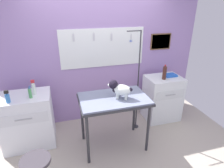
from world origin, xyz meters
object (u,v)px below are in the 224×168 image
counter_left (28,120)px  grooming_arm (137,86)px  dog (119,89)px  stool (36,166)px  grooming_table (114,102)px  soda_bottle (165,73)px  spray_bottle_short (30,93)px  cabinet_right (162,98)px

counter_left → grooming_arm: bearing=-2.4°
dog → stool: bearing=-153.7°
grooming_table → soda_bottle: soda_bottle is taller
spray_bottle_short → stool: bearing=-85.4°
grooming_table → counter_left: 1.47m
grooming_arm → spray_bottle_short: (-1.77, -0.02, 0.12)m
counter_left → cabinet_right: 2.54m
dog → spray_bottle_short: size_ratio=1.87×
dog → soda_bottle: bearing=24.8°
grooming_arm → cabinet_right: grooming_arm is taller
grooming_table → dog: 0.25m
grooming_table → counter_left: (-1.35, 0.44, -0.36)m
soda_bottle → cabinet_right: bearing=52.2°
spray_bottle_short → grooming_table: bearing=-15.5°
stool → spray_bottle_short: (-0.08, 0.97, 0.51)m
soda_bottle → grooming_table: bearing=-158.0°
grooming_arm → stool: size_ratio=3.21×
dog → spray_bottle_short: 1.36m
cabinet_right → soda_bottle: soda_bottle is taller
grooming_arm → dog: (-0.47, -0.39, 0.19)m
dog → soda_bottle: 1.15m
grooming_table → stool: size_ratio=1.87×
counter_left → stool: bearing=-79.2°
spray_bottle_short → soda_bottle: bearing=2.8°
counter_left → cabinet_right: bearing=2.1°
grooming_table → grooming_arm: grooming_arm is taller
grooming_arm → counter_left: grooming_arm is taller
dog → counter_left: (-1.43, 0.47, -0.60)m
cabinet_right → spray_bottle_short: bearing=-175.3°
stool → soda_bottle: size_ratio=2.02×
dog → stool: 1.49m
grooming_table → spray_bottle_short: 1.28m
grooming_table → grooming_arm: bearing=33.6°
grooming_table → stool: bearing=-151.0°
spray_bottle_short → soda_bottle: size_ratio=0.69×
grooming_arm → counter_left: 1.95m
grooming_table → grooming_arm: size_ratio=0.58×
cabinet_right → spray_bottle_short: 2.48m
cabinet_right → grooming_table: bearing=-155.7°
dog → stool: dog is taller
spray_bottle_short → dog: bearing=-15.8°
grooming_arm → dog: bearing=-140.1°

